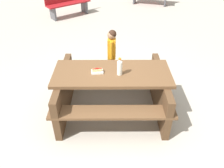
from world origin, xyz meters
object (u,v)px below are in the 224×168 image
object	(u,v)px
child_in_coat	(112,49)
park_bench_near	(68,2)
hotdog_tray	(97,71)
soda_bottle	(120,67)
picnic_table	(112,88)

from	to	relation	value
child_in_coat	park_bench_near	bearing A→B (deg)	-77.67
hotdog_tray	child_in_coat	distance (m)	0.98
soda_bottle	hotdog_tray	distance (m)	0.36
park_bench_near	soda_bottle	bearing A→B (deg)	99.61
soda_bottle	child_in_coat	world-z (taller)	child_in_coat
picnic_table	soda_bottle	xyz separation A→B (m)	(-0.10, 0.08, 0.43)
picnic_table	park_bench_near	world-z (taller)	park_bench_near
park_bench_near	hotdog_tray	bearing A→B (deg)	96.10
hotdog_tray	park_bench_near	size ratio (longest dim) A/B	0.12
soda_bottle	child_in_coat	distance (m)	1.02
picnic_table	hotdog_tray	size ratio (longest dim) A/B	10.83
hotdog_tray	child_in_coat	xyz separation A→B (m)	(-0.36, -0.90, -0.11)
picnic_table	hotdog_tray	distance (m)	0.41
picnic_table	hotdog_tray	world-z (taller)	hotdog_tray
soda_bottle	hotdog_tray	bearing A→B (deg)	-16.36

